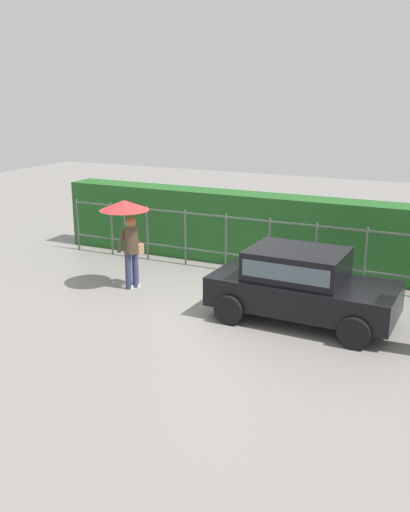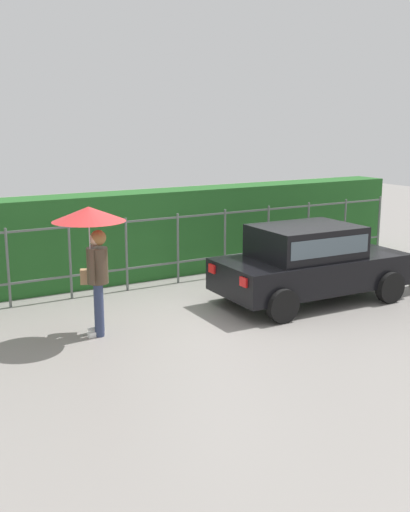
% 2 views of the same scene
% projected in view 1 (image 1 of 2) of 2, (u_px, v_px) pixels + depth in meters
% --- Properties ---
extents(ground_plane, '(40.00, 40.00, 0.00)m').
position_uv_depth(ground_plane, '(219.00, 308.00, 12.34)').
color(ground_plane, gray).
extents(car, '(3.78, 1.95, 1.48)m').
position_uv_depth(car, '(300.00, 283.00, 11.51)').
color(car, black).
rests_on(car, ground).
extents(pedestrian, '(1.15, 1.15, 2.11)m').
position_uv_depth(pedestrian, '(127.00, 220.00, 13.21)').
color(pedestrian, '#2D3856').
rests_on(pedestrian, ground).
extents(fence_section, '(11.84, 0.05, 1.50)m').
position_uv_depth(fence_section, '(269.00, 245.00, 14.27)').
color(fence_section, '#59605B').
rests_on(fence_section, ground).
extents(hedge_row, '(12.79, 0.90, 1.90)m').
position_uv_depth(hedge_row, '(281.00, 232.00, 15.00)').
color(hedge_row, '#235B23').
rests_on(hedge_row, ground).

